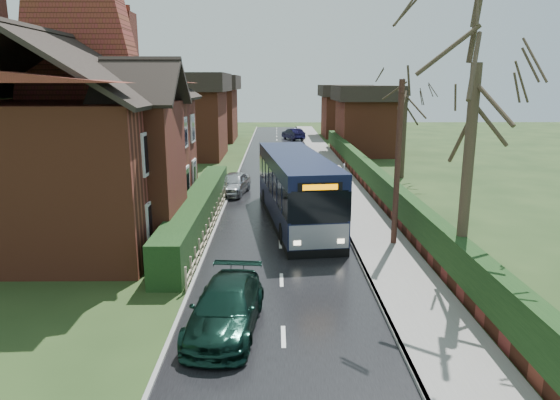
{
  "coord_description": "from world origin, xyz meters",
  "views": [
    {
      "loc": [
        -0.21,
        -18.33,
        6.74
      ],
      "look_at": [
        -0.01,
        2.67,
        1.8
      ],
      "focal_mm": 32.0,
      "sensor_mm": 36.0,
      "label": 1
    }
  ],
  "objects_px": {
    "telegraph_pole": "(398,165)",
    "car_green": "(226,308)",
    "car_silver": "(234,183)",
    "brick_house": "(90,136)",
    "bus": "(296,189)",
    "bus_stop_sign": "(344,183)"
  },
  "relations": [
    {
      "from": "brick_house",
      "to": "bus_stop_sign",
      "type": "xyz_separation_m",
      "value": [
        11.93,
        1.22,
        -2.48
      ]
    },
    {
      "from": "brick_house",
      "to": "bus",
      "type": "distance_m",
      "value": 9.95
    },
    {
      "from": "car_silver",
      "to": "bus_stop_sign",
      "type": "relative_size",
      "value": 1.37
    },
    {
      "from": "car_silver",
      "to": "car_green",
      "type": "bearing_deg",
      "value": -76.66
    },
    {
      "from": "brick_house",
      "to": "bus",
      "type": "bearing_deg",
      "value": 4.88
    },
    {
      "from": "bus",
      "to": "bus_stop_sign",
      "type": "bearing_deg",
      "value": 2.4
    },
    {
      "from": "bus",
      "to": "telegraph_pole",
      "type": "xyz_separation_m",
      "value": [
        3.99,
        -3.81,
        1.84
      ]
    },
    {
      "from": "car_green",
      "to": "telegraph_pole",
      "type": "xyz_separation_m",
      "value": [
        6.4,
        7.3,
        2.84
      ]
    },
    {
      "from": "car_silver",
      "to": "telegraph_pole",
      "type": "relative_size",
      "value": 0.57
    },
    {
      "from": "brick_house",
      "to": "car_silver",
      "type": "bearing_deg",
      "value": 50.6
    },
    {
      "from": "bus",
      "to": "car_silver",
      "type": "height_order",
      "value": "bus"
    },
    {
      "from": "car_green",
      "to": "telegraph_pole",
      "type": "distance_m",
      "value": 10.12
    },
    {
      "from": "bus_stop_sign",
      "to": "telegraph_pole",
      "type": "bearing_deg",
      "value": -63.19
    },
    {
      "from": "brick_house",
      "to": "bus",
      "type": "xyz_separation_m",
      "value": [
        9.54,
        0.81,
        -2.72
      ]
    },
    {
      "from": "bus",
      "to": "car_green",
      "type": "relative_size",
      "value": 2.52
    },
    {
      "from": "car_green",
      "to": "telegraph_pole",
      "type": "relative_size",
      "value": 0.64
    },
    {
      "from": "car_silver",
      "to": "telegraph_pole",
      "type": "xyz_separation_m",
      "value": [
        7.6,
        -10.22,
        2.82
      ]
    },
    {
      "from": "telegraph_pole",
      "to": "car_green",
      "type": "bearing_deg",
      "value": -122.76
    },
    {
      "from": "brick_house",
      "to": "car_green",
      "type": "distance_m",
      "value": 13.07
    },
    {
      "from": "brick_house",
      "to": "telegraph_pole",
      "type": "xyz_separation_m",
      "value": [
        13.53,
        -2.99,
        -0.89
      ]
    },
    {
      "from": "car_green",
      "to": "car_silver",
      "type": "bearing_deg",
      "value": 99.23
    },
    {
      "from": "brick_house",
      "to": "bus",
      "type": "height_order",
      "value": "brick_house"
    }
  ]
}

